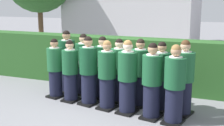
{
  "coord_description": "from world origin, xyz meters",
  "views": [
    {
      "loc": [
        2.66,
        -6.29,
        2.56
      ],
      "look_at": [
        0.0,
        0.29,
        1.05
      ],
      "focal_mm": 48.42,
      "sensor_mm": 36.0,
      "label": 1
    }
  ],
  "objects_px": {
    "student_front_row_2": "(89,72)",
    "student_rear_row_0": "(67,63)",
    "student_front_row_5": "(152,83)",
    "student_rear_row_4": "(140,74)",
    "student_front_row_1": "(70,72)",
    "student_rear_row_3": "(119,72)",
    "student_rear_row_5": "(161,78)",
    "student_front_row_6": "(175,87)",
    "student_rear_row_2": "(103,69)",
    "student_rear_row_1": "(84,66)",
    "student_front_row_0": "(55,70)",
    "student_front_row_3": "(107,77)",
    "student_front_row_4": "(128,79)",
    "student_rear_row_6": "(184,80)"
  },
  "relations": [
    {
      "from": "student_rear_row_3",
      "to": "student_front_row_6",
      "type": "bearing_deg",
      "value": -29.39
    },
    {
      "from": "student_rear_row_2",
      "to": "student_rear_row_4",
      "type": "xyz_separation_m",
      "value": [
        1.07,
        -0.21,
        0.01
      ]
    },
    {
      "from": "student_front_row_2",
      "to": "student_front_row_4",
      "type": "bearing_deg",
      "value": -11.2
    },
    {
      "from": "student_rear_row_0",
      "to": "student_rear_row_4",
      "type": "distance_m",
      "value": 2.24
    },
    {
      "from": "student_front_row_6",
      "to": "student_rear_row_4",
      "type": "distance_m",
      "value": 1.24
    },
    {
      "from": "student_front_row_4",
      "to": "student_front_row_6",
      "type": "xyz_separation_m",
      "value": [
        1.09,
        -0.19,
        -0.01
      ]
    },
    {
      "from": "student_front_row_1",
      "to": "student_rear_row_2",
      "type": "bearing_deg",
      "value": 38.53
    },
    {
      "from": "student_front_row_2",
      "to": "student_rear_row_0",
      "type": "relative_size",
      "value": 0.98
    },
    {
      "from": "student_front_row_0",
      "to": "student_front_row_1",
      "type": "xyz_separation_m",
      "value": [
        0.53,
        -0.13,
        0.0
      ]
    },
    {
      "from": "student_front_row_5",
      "to": "student_rear_row_4",
      "type": "relative_size",
      "value": 1.01
    },
    {
      "from": "student_front_row_2",
      "to": "student_front_row_5",
      "type": "relative_size",
      "value": 1.02
    },
    {
      "from": "student_rear_row_6",
      "to": "student_front_row_2",
      "type": "bearing_deg",
      "value": -176.09
    },
    {
      "from": "student_front_row_1",
      "to": "student_front_row_4",
      "type": "relative_size",
      "value": 0.93
    },
    {
      "from": "student_front_row_0",
      "to": "student_rear_row_0",
      "type": "relative_size",
      "value": 0.91
    },
    {
      "from": "student_front_row_1",
      "to": "student_rear_row_3",
      "type": "relative_size",
      "value": 0.97
    },
    {
      "from": "student_front_row_1",
      "to": "student_rear_row_3",
      "type": "bearing_deg",
      "value": 20.1
    },
    {
      "from": "student_rear_row_6",
      "to": "student_front_row_3",
      "type": "bearing_deg",
      "value": -170.99
    },
    {
      "from": "student_front_row_2",
      "to": "student_front_row_3",
      "type": "distance_m",
      "value": 0.56
    },
    {
      "from": "student_rear_row_1",
      "to": "student_front_row_1",
      "type": "bearing_deg",
      "value": -96.17
    },
    {
      "from": "student_front_row_0",
      "to": "student_rear_row_4",
      "type": "relative_size",
      "value": 0.95
    },
    {
      "from": "student_front_row_2",
      "to": "student_rear_row_2",
      "type": "bearing_deg",
      "value": 77.42
    },
    {
      "from": "student_front_row_1",
      "to": "student_rear_row_2",
      "type": "height_order",
      "value": "student_rear_row_2"
    },
    {
      "from": "student_front_row_4",
      "to": "student_rear_row_0",
      "type": "height_order",
      "value": "student_rear_row_0"
    },
    {
      "from": "student_front_row_1",
      "to": "student_rear_row_4",
      "type": "height_order",
      "value": "student_rear_row_4"
    },
    {
      "from": "student_rear_row_6",
      "to": "student_rear_row_1",
      "type": "bearing_deg",
      "value": 169.65
    },
    {
      "from": "student_front_row_4",
      "to": "student_rear_row_1",
      "type": "distance_m",
      "value": 1.77
    },
    {
      "from": "student_front_row_4",
      "to": "student_front_row_3",
      "type": "bearing_deg",
      "value": 169.98
    },
    {
      "from": "student_front_row_3",
      "to": "student_front_row_5",
      "type": "bearing_deg",
      "value": -9.55
    },
    {
      "from": "student_front_row_3",
      "to": "student_rear_row_3",
      "type": "bearing_deg",
      "value": 82.19
    },
    {
      "from": "student_front_row_0",
      "to": "student_front_row_3",
      "type": "bearing_deg",
      "value": -10.33
    },
    {
      "from": "student_front_row_0",
      "to": "student_front_row_2",
      "type": "height_order",
      "value": "student_front_row_2"
    },
    {
      "from": "student_front_row_6",
      "to": "student_rear_row_2",
      "type": "distance_m",
      "value": 2.26
    },
    {
      "from": "student_rear_row_5",
      "to": "student_front_row_6",
      "type": "bearing_deg",
      "value": -56.87
    },
    {
      "from": "student_front_row_3",
      "to": "student_front_row_4",
      "type": "relative_size",
      "value": 0.97
    },
    {
      "from": "student_front_row_3",
      "to": "student_rear_row_2",
      "type": "height_order",
      "value": "student_front_row_3"
    },
    {
      "from": "student_front_row_1",
      "to": "student_rear_row_5",
      "type": "relative_size",
      "value": 0.97
    },
    {
      "from": "student_rear_row_2",
      "to": "student_rear_row_1",
      "type": "bearing_deg",
      "value": 171.64
    },
    {
      "from": "student_front_row_6",
      "to": "student_front_row_5",
      "type": "bearing_deg",
      "value": 168.91
    },
    {
      "from": "student_rear_row_1",
      "to": "student_rear_row_3",
      "type": "xyz_separation_m",
      "value": [
        1.09,
        -0.19,
        -0.03
      ]
    },
    {
      "from": "student_rear_row_4",
      "to": "student_rear_row_6",
      "type": "bearing_deg",
      "value": -10.74
    },
    {
      "from": "student_front_row_1",
      "to": "student_rear_row_1",
      "type": "bearing_deg",
      "value": 83.83
    },
    {
      "from": "student_rear_row_4",
      "to": "student_rear_row_6",
      "type": "distance_m",
      "value": 1.09
    },
    {
      "from": "student_front_row_2",
      "to": "student_rear_row_2",
      "type": "relative_size",
      "value": 1.04
    },
    {
      "from": "student_front_row_5",
      "to": "student_rear_row_5",
      "type": "distance_m",
      "value": 0.57
    },
    {
      "from": "student_front_row_2",
      "to": "student_rear_row_5",
      "type": "distance_m",
      "value": 1.75
    },
    {
      "from": "student_rear_row_5",
      "to": "student_front_row_1",
      "type": "bearing_deg",
      "value": -174.53
    },
    {
      "from": "student_front_row_1",
      "to": "student_rear_row_5",
      "type": "bearing_deg",
      "value": 5.47
    },
    {
      "from": "student_rear_row_2",
      "to": "student_front_row_4",
      "type": "bearing_deg",
      "value": -39.36
    },
    {
      "from": "student_rear_row_1",
      "to": "student_rear_row_4",
      "type": "bearing_deg",
      "value": -10.1
    },
    {
      "from": "student_rear_row_2",
      "to": "student_front_row_0",
      "type": "bearing_deg",
      "value": -161.73
    }
  ]
}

